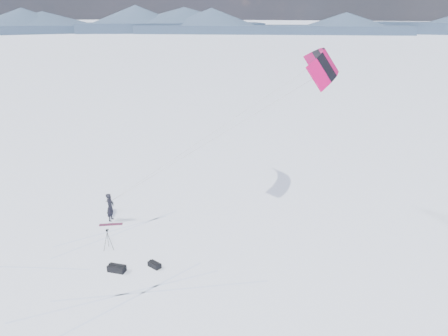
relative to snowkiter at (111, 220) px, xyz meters
The scene contains 9 objects.
ground 4.58m from the snowkiter, 40.07° to the right, with size 1800.00×1800.00×0.00m, color white.
horizon_hills 6.48m from the snowkiter, 40.07° to the right, with size 704.00×704.00×10.40m.
snow_tracks 4.36m from the snowkiter, 49.13° to the right, with size 14.76×10.25×0.01m.
snowkiter is the anchor object (origin of this frame).
snowboard 0.70m from the snowkiter, 51.42° to the right, with size 1.53×0.28×0.04m, color maroon.
tripod 4.06m from the snowkiter, 50.73° to the right, with size 0.58×0.59×1.32m.
gear_bag_a 6.51m from the snowkiter, 46.00° to the right, with size 1.03×0.64×0.43m.
gear_bag_b 6.96m from the snowkiter, 29.09° to the right, with size 0.82×0.52×0.35m.
power_kite 16.93m from the snowkiter, 19.04° to the left, with size 13.93×7.23×10.11m.
Camera 1 is at (15.69, -17.15, 13.22)m, focal length 35.00 mm.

